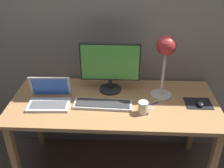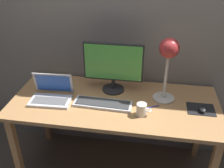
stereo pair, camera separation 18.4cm
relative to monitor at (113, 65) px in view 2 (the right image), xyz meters
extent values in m
plane|color=brown|center=(0.04, -0.16, -0.97)|extent=(4.80, 4.80, 0.00)
cube|color=gray|center=(0.04, 0.24, 0.33)|extent=(4.80, 0.06, 2.60)
cube|color=tan|center=(0.04, -0.16, -0.25)|extent=(1.60, 0.70, 0.03)
cube|color=tan|center=(-0.70, -0.45, -0.62)|extent=(0.05, 0.05, 0.71)
cube|color=tan|center=(-0.70, 0.13, -0.62)|extent=(0.05, 0.05, 0.71)
cube|color=tan|center=(0.78, 0.13, -0.62)|extent=(0.05, 0.05, 0.71)
cylinder|color=#28282B|center=(0.00, 0.00, -0.22)|extent=(0.18, 0.18, 0.01)
cylinder|color=#28282B|center=(0.00, 0.00, -0.17)|extent=(0.03, 0.03, 0.09)
cube|color=#28282B|center=(0.00, 0.00, 0.02)|extent=(0.47, 0.03, 0.31)
cube|color=#59C64C|center=(0.00, -0.02, 0.02)|extent=(0.45, 0.00, 0.29)
cube|color=silver|center=(-0.04, -0.23, -0.22)|extent=(0.45, 0.16, 0.02)
cube|color=#38383A|center=(-0.04, -0.23, -0.21)|extent=(0.41, 0.13, 0.01)
cube|color=silver|center=(-0.45, -0.26, -0.22)|extent=(0.32, 0.20, 0.02)
cube|color=slate|center=(-0.45, -0.27, -0.21)|extent=(0.27, 0.11, 0.00)
cube|color=silver|center=(-0.45, -0.15, -0.12)|extent=(0.31, 0.06, 0.18)
cube|color=blue|center=(-0.45, -0.15, -0.12)|extent=(0.28, 0.06, 0.15)
cylinder|color=beige|center=(0.41, -0.07, -0.22)|extent=(0.17, 0.17, 0.01)
cylinder|color=silver|center=(0.41, -0.07, -0.03)|extent=(0.02, 0.02, 0.38)
sphere|color=#BF3333|center=(0.41, -0.07, 0.19)|extent=(0.15, 0.15, 0.15)
sphere|color=#FFEAB2|center=(0.41, -0.08, 0.16)|extent=(0.05, 0.05, 0.05)
cube|color=black|center=(0.68, -0.17, -0.23)|extent=(0.20, 0.16, 0.00)
ellipsoid|color=black|center=(0.69, -0.19, -0.21)|extent=(0.06, 0.10, 0.03)
cylinder|color=white|center=(0.25, -0.31, -0.18)|extent=(0.07, 0.07, 0.09)
torus|color=white|center=(0.30, -0.31, -0.18)|extent=(0.05, 0.05, 0.01)
cylinder|color=#2633A5|center=(0.32, -0.21, -0.23)|extent=(0.12, 0.08, 0.01)
camera|label=1|loc=(0.10, -1.82, 0.86)|focal=40.94mm
camera|label=2|loc=(0.28, -1.80, 0.86)|focal=40.94mm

